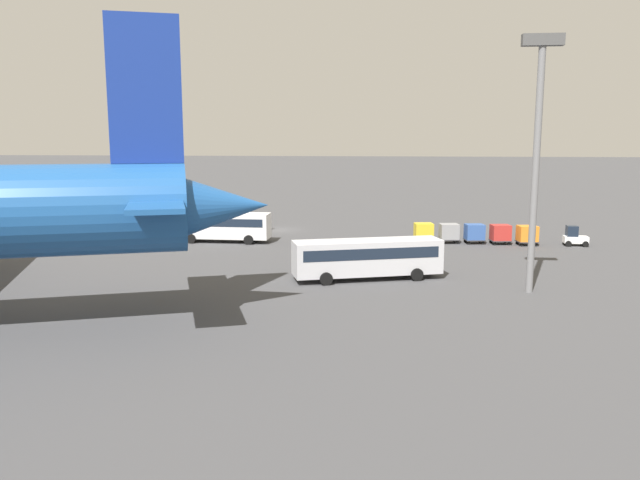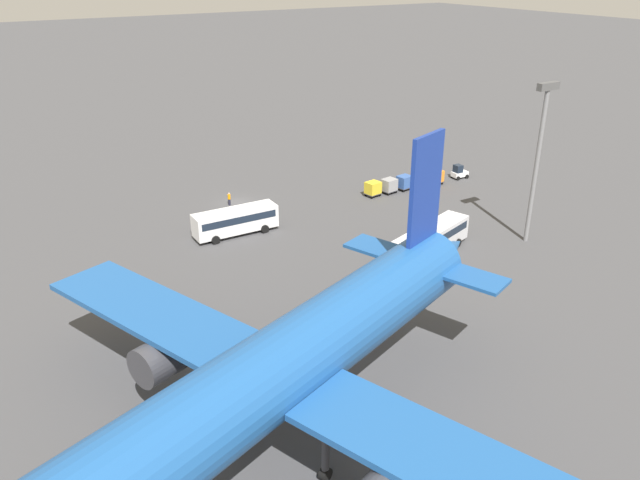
% 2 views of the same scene
% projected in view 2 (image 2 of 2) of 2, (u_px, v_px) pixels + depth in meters
% --- Properties ---
extents(ground_plane, '(600.00, 600.00, 0.00)m').
position_uv_depth(ground_plane, '(238.00, 203.00, 83.49)').
color(ground_plane, '#424244').
extents(airplane, '(49.99, 43.24, 18.19)m').
position_uv_depth(airplane, '(264.00, 381.00, 37.30)').
color(airplane, '#1E5193').
rests_on(airplane, ground).
extents(shuttle_bus_near, '(10.11, 3.16, 3.11)m').
position_uv_depth(shuttle_bus_near, '(235.00, 220.00, 73.31)').
color(shuttle_bus_near, white).
rests_on(shuttle_bus_near, ground).
extents(shuttle_bus_far, '(12.04, 6.22, 3.14)m').
position_uv_depth(shuttle_bus_far, '(431.00, 238.00, 68.35)').
color(shuttle_bus_far, silver).
rests_on(shuttle_bus_far, ground).
extents(baggage_tug, '(2.46, 1.72, 2.10)m').
position_uv_depth(baggage_tug, '(459.00, 172.00, 92.54)').
color(baggage_tug, white).
rests_on(baggage_tug, ground).
extents(worker_person, '(0.38, 0.38, 1.74)m').
position_uv_depth(worker_person, '(229.00, 199.00, 82.47)').
color(worker_person, '#1E1E2D').
rests_on(worker_person, ground).
extents(cargo_cart_orange, '(2.23, 1.97, 2.06)m').
position_uv_depth(cargo_cart_orange, '(436.00, 177.00, 89.89)').
color(cargo_cart_orange, '#38383D').
rests_on(cargo_cart_orange, ground).
extents(cargo_cart_red, '(2.23, 1.97, 2.06)m').
position_uv_depth(cargo_cart_red, '(420.00, 179.00, 88.93)').
color(cargo_cart_red, '#38383D').
rests_on(cargo_cart_red, ground).
extents(cargo_cart_blue, '(2.23, 1.97, 2.06)m').
position_uv_depth(cargo_cart_blue, '(404.00, 182.00, 87.79)').
color(cargo_cart_blue, '#38383D').
rests_on(cargo_cart_blue, ground).
extents(cargo_cart_grey, '(2.23, 1.97, 2.06)m').
position_uv_depth(cargo_cart_grey, '(389.00, 185.00, 86.54)').
color(cargo_cart_grey, '#38383D').
rests_on(cargo_cart_grey, ground).
extents(cargo_cart_yellow, '(2.23, 1.97, 2.06)m').
position_uv_depth(cargo_cart_yellow, '(373.00, 188.00, 85.40)').
color(cargo_cart_yellow, '#38383D').
rests_on(cargo_cart_yellow, ground).
extents(light_pole, '(2.80, 0.70, 18.12)m').
position_uv_depth(light_pole, '(539.00, 148.00, 67.89)').
color(light_pole, slate).
rests_on(light_pole, ground).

